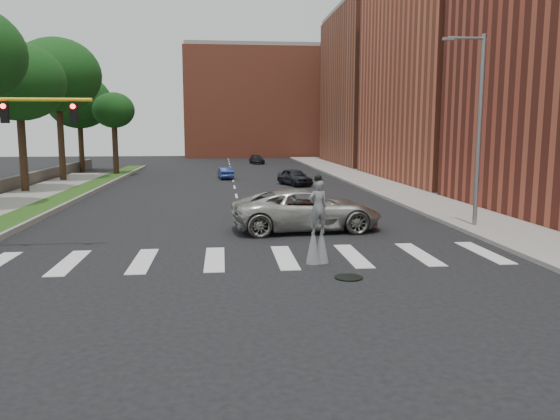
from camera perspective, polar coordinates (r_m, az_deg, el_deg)
The scene contains 18 objects.
ground_plane at distance 19.18m, azimuth -3.01°, elevation -5.77°, with size 160.00×160.00×0.00m, color black.
grass_median at distance 40.24m, azimuth -21.18°, elevation 1.34°, with size 2.00×60.00×0.25m, color #204513.
median_curb at distance 39.98m, azimuth -19.73°, elevation 1.39°, with size 0.20×60.00×0.28m, color gray.
sidewalk_right at distance 45.83m, azimuth 11.08°, elevation 2.51°, with size 5.00×90.00×0.18m, color gray.
manhole at distance 17.67m, azimuth 7.18°, elevation -7.01°, with size 0.90×0.90×0.04m, color black.
building_mid at distance 54.21m, azimuth 19.85°, elevation 15.70°, with size 16.00×22.00×24.00m, color #B65339.
building_far at distance 76.30m, azimuth 11.77°, elevation 12.26°, with size 16.00×22.00×20.00m, color brown.
building_backdrop at distance 96.91m, azimuth -1.95°, elevation 10.99°, with size 26.00×14.00×18.00m, color #B65339.
streetlight at distance 27.28m, azimuth 19.95°, elevation 8.35°, with size 2.05×0.20×9.00m.
stilt_performer at distance 19.23m, azimuth 3.95°, elevation -1.78°, with size 0.83×0.62×3.16m.
suv_crossing at distance 25.52m, azimuth 2.81°, elevation 0.01°, with size 3.21×6.97×1.94m, color #A8A69F.
car_near at distance 46.04m, azimuth 1.54°, elevation 3.46°, with size 1.67×4.14×1.41m, color black.
car_mid at distance 52.34m, azimuth -5.70°, elevation 3.89°, with size 1.23×3.53×1.16m, color navy.
car_far at distance 75.00m, azimuth -2.44°, elevation 5.30°, with size 1.66×4.08×1.19m, color black.
tree_3 at distance 44.54m, azimuth -25.70°, elevation 11.97°, with size 6.64×6.64×10.94m.
tree_4 at distance 53.02m, azimuth -22.25°, elevation 12.91°, with size 7.54×7.54×12.64m.
tree_5 at distance 64.03m, azimuth -20.28°, elevation 10.59°, with size 6.89×6.89×10.63m.
tree_6 at distance 57.74m, azimuth -16.99°, elevation 9.84°, with size 4.14×4.14×8.34m.
Camera 1 is at (-0.95, -18.57, 4.71)m, focal length 35.00 mm.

